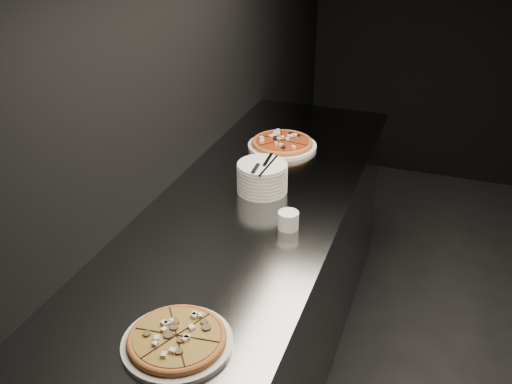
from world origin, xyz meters
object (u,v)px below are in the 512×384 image
(pizza_tomato, at_px, (282,143))
(plate_stack, at_px, (262,177))
(counter, at_px, (248,299))
(ramekin, at_px, (288,220))
(pizza_mushroom, at_px, (177,340))
(cutlery, at_px, (263,165))

(pizza_tomato, relative_size, plate_stack, 1.66)
(counter, xyz_separation_m, ramekin, (0.20, -0.10, 0.49))
(counter, xyz_separation_m, pizza_mushroom, (0.09, -0.78, 0.48))
(counter, bearing_deg, pizza_tomato, 94.27)
(plate_stack, bearing_deg, counter, -93.96)
(pizza_tomato, distance_m, plate_stack, 0.45)
(pizza_mushroom, relative_size, plate_stack, 1.50)
(counter, height_order, ramekin, ramekin)
(cutlery, xyz_separation_m, ramekin, (0.18, -0.23, -0.09))
(plate_stack, relative_size, ramekin, 2.66)
(cutlery, bearing_deg, plate_stack, 113.49)
(pizza_mushroom, distance_m, pizza_tomato, 1.38)
(cutlery, bearing_deg, ramekin, -56.35)
(pizza_mushroom, relative_size, cutlery, 1.41)
(counter, distance_m, pizza_mushroom, 0.92)
(plate_stack, bearing_deg, cutlery, -62.38)
(pizza_mushroom, relative_size, ramekin, 4.00)
(plate_stack, bearing_deg, ramekin, -52.79)
(pizza_mushroom, distance_m, plate_stack, 0.93)
(pizza_mushroom, xyz_separation_m, plate_stack, (-0.08, 0.93, 0.04))
(counter, relative_size, pizza_tomato, 7.22)
(pizza_tomato, relative_size, cutlery, 1.56)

